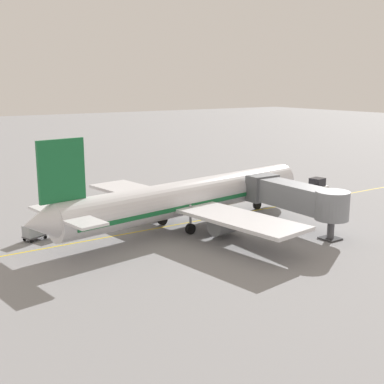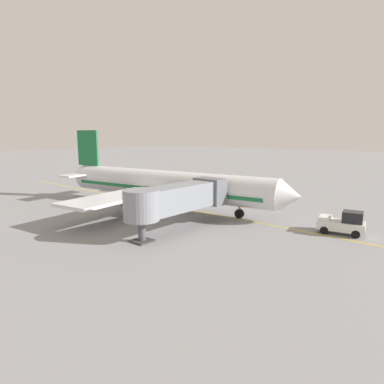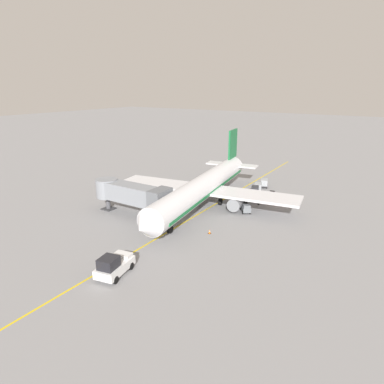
% 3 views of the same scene
% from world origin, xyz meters
% --- Properties ---
extents(ground_plane, '(400.00, 400.00, 0.00)m').
position_xyz_m(ground_plane, '(0.00, 0.00, 0.00)').
color(ground_plane, gray).
extents(gate_lead_in_line, '(0.24, 80.00, 0.01)m').
position_xyz_m(gate_lead_in_line, '(0.00, 0.00, 0.00)').
color(gate_lead_in_line, gold).
rests_on(gate_lead_in_line, ground).
extents(parked_airliner, '(30.44, 37.30, 10.63)m').
position_xyz_m(parked_airliner, '(1.21, 0.41, 3.19)').
color(parked_airliner, silver).
rests_on(parked_airliner, ground).
extents(jet_bridge, '(13.02, 3.50, 4.98)m').
position_xyz_m(jet_bridge, '(8.14, 9.69, 3.45)').
color(jet_bridge, gray).
rests_on(jet_bridge, ground).
extents(pushback_tractor, '(2.99, 4.74, 2.40)m').
position_xyz_m(pushback_tractor, '(-1.76, 23.16, 1.10)').
color(pushback_tractor, silver).
rests_on(pushback_tractor, ground).
extents(baggage_tug_lead, '(2.44, 2.73, 1.62)m').
position_xyz_m(baggage_tug_lead, '(-5.68, -0.74, 0.71)').
color(baggage_tug_lead, slate).
rests_on(baggage_tug_lead, ground).
extents(baggage_tug_trailing, '(1.80, 2.72, 1.62)m').
position_xyz_m(baggage_tug_trailing, '(-7.21, -7.89, 0.71)').
color(baggage_tug_trailing, '#B21E1E').
rests_on(baggage_tug_trailing, ground).
extents(baggage_cart_front, '(1.97, 2.96, 1.58)m').
position_xyz_m(baggage_cart_front, '(-4.21, -6.51, 0.95)').
color(baggage_cart_front, '#4C4C51').
rests_on(baggage_cart_front, ground).
extents(baggage_cart_second_in_train, '(1.97, 2.96, 1.58)m').
position_xyz_m(baggage_cart_second_in_train, '(-3.56, -9.47, 0.95)').
color(baggage_cart_second_in_train, '#4C4C51').
rests_on(baggage_cart_second_in_train, ground).
extents(baggage_cart_third_in_train, '(1.97, 2.96, 1.58)m').
position_xyz_m(baggage_cart_third_in_train, '(-3.20, -11.81, 0.95)').
color(baggage_cart_third_in_train, '#4C4C51').
rests_on(baggage_cart_third_in_train, ground).
extents(baggage_cart_tail_end, '(1.97, 2.96, 1.58)m').
position_xyz_m(baggage_cart_tail_end, '(-3.16, -15.02, 0.95)').
color(baggage_cart_tail_end, '#4C4C51').
rests_on(baggage_cart_tail_end, ground).
extents(ground_crew_wing_walker, '(0.33, 0.72, 1.69)m').
position_xyz_m(ground_crew_wing_walker, '(-2.15, -4.20, 0.95)').
color(ground_crew_wing_walker, '#232328').
rests_on(ground_crew_wing_walker, ground).
extents(ground_crew_loader, '(0.69, 0.41, 1.69)m').
position_xyz_m(ground_crew_loader, '(-6.07, -4.96, 0.95)').
color(ground_crew_loader, '#232328').
rests_on(ground_crew_loader, ground).
extents(safety_cone_nose_left, '(0.36, 0.36, 0.59)m').
position_xyz_m(safety_cone_nose_left, '(-4.92, 9.06, 0.29)').
color(safety_cone_nose_left, black).
rests_on(safety_cone_nose_left, ground).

